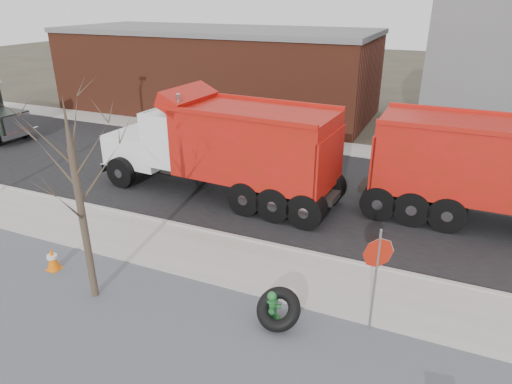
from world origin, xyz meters
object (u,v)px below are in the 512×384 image
at_px(truck_tire, 278,309).
at_px(dump_truck_red_a, 507,170).
at_px(dump_truck_red_b, 224,145).
at_px(fire_hydrant, 272,307).
at_px(stop_sign, 377,263).

xyz_separation_m(truck_tire, dump_truck_red_a, (4.90, 7.68, 1.52)).
relative_size(truck_tire, dump_truck_red_a, 0.12).
height_order(truck_tire, dump_truck_red_b, dump_truck_red_b).
bearing_deg(truck_tire, dump_truck_red_a, 57.45).
relative_size(fire_hydrant, dump_truck_red_a, 0.08).
xyz_separation_m(fire_hydrant, truck_tire, (0.21, -0.12, 0.10)).
relative_size(fire_hydrant, truck_tire, 0.70).
height_order(truck_tire, stop_sign, stop_sign).
bearing_deg(fire_hydrant, stop_sign, -2.49).
bearing_deg(fire_hydrant, dump_truck_red_b, 108.04).
relative_size(dump_truck_red_a, dump_truck_red_b, 1.02).
bearing_deg(stop_sign, truck_tire, -174.21).
xyz_separation_m(fire_hydrant, dump_truck_red_b, (-4.39, 6.20, 1.66)).
height_order(fire_hydrant, dump_truck_red_a, dump_truck_red_a).
bearing_deg(dump_truck_red_a, fire_hydrant, -123.69).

